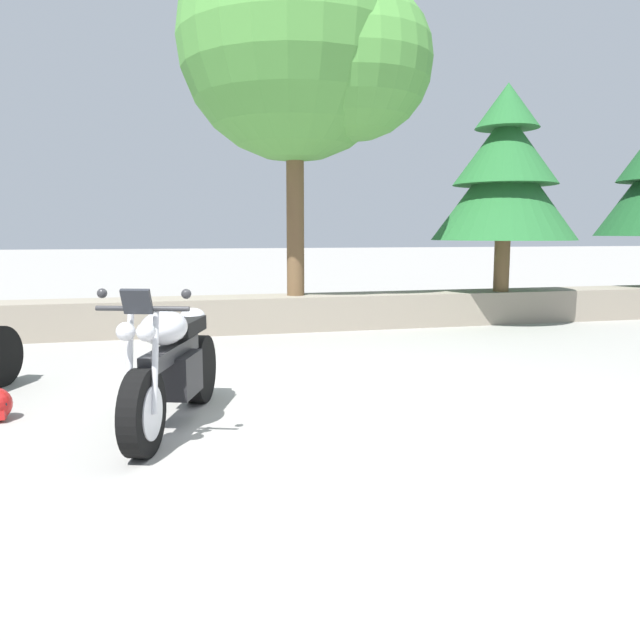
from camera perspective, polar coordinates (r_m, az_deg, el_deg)
ground_plane at (r=5.52m, az=1.83°, el=-8.41°), size 120.00×120.00×0.00m
stone_wall at (r=10.08m, az=-5.73°, el=0.58°), size 36.00×0.80×0.55m
motorcycle_silver_centre at (r=5.18m, az=-13.22°, el=-4.17°), size 0.94×2.00×1.18m
leafy_tree_mid_left at (r=10.47m, az=-1.18°, el=23.46°), size 3.76×3.58×5.69m
pine_tree_mid_right at (r=11.32m, az=16.41°, el=12.48°), size 2.42×2.42×3.47m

